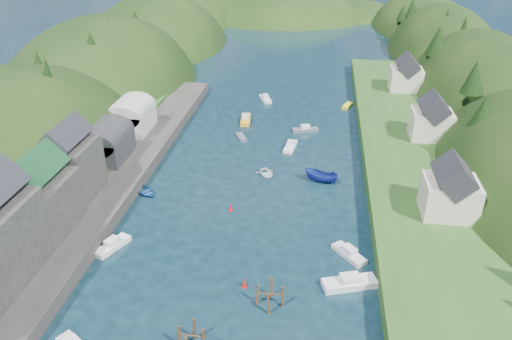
# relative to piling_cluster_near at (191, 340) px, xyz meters

# --- Properties ---
(ground) EXTENTS (600.00, 600.00, 0.00)m
(ground) POSITION_rel_piling_cluster_near_xyz_m (2.24, 53.59, -1.18)
(ground) COLOR black
(ground) RESTS_ON ground
(hillside_left) EXTENTS (44.00, 245.56, 52.00)m
(hillside_left) POSITION_rel_piling_cluster_near_xyz_m (-42.76, 78.59, -9.21)
(hillside_left) COLOR black
(hillside_left) RESTS_ON ground
(hillside_right) EXTENTS (36.00, 245.56, 48.00)m
(hillside_right) POSITION_rel_piling_cluster_near_xyz_m (47.24, 78.59, -8.59)
(hillside_right) COLOR black
(hillside_right) RESTS_ON ground
(far_hills) EXTENTS (103.00, 68.00, 44.00)m
(far_hills) POSITION_rel_piling_cluster_near_xyz_m (3.45, 177.59, -11.98)
(far_hills) COLOR black
(far_hills) RESTS_ON ground
(hill_trees) EXTENTS (90.60, 150.45, 12.35)m
(hill_trees) POSITION_rel_piling_cluster_near_xyz_m (2.04, 67.45, 9.91)
(hill_trees) COLOR black
(hill_trees) RESTS_ON ground
(quay_left) EXTENTS (12.00, 110.00, 2.00)m
(quay_left) POSITION_rel_piling_cluster_near_xyz_m (-21.76, 23.59, -0.18)
(quay_left) COLOR #2D2B28
(quay_left) RESTS_ON ground
(terrace_left_grass) EXTENTS (12.00, 110.00, 2.50)m
(terrace_left_grass) POSITION_rel_piling_cluster_near_xyz_m (-28.76, 23.59, 0.07)
(terrace_left_grass) COLOR #234719
(terrace_left_grass) RESTS_ON ground
(quayside_buildings) EXTENTS (8.00, 35.84, 12.90)m
(quayside_buildings) POSITION_rel_piling_cluster_near_xyz_m (-23.76, 9.98, 5.91)
(quayside_buildings) COLOR #2D2B28
(quayside_buildings) RESTS_ON quay_left
(boat_sheds) EXTENTS (7.00, 21.00, 7.50)m
(boat_sheds) POSITION_rel_piling_cluster_near_xyz_m (-23.76, 42.59, 4.10)
(boat_sheds) COLOR #2D2D30
(boat_sheds) RESTS_ON quay_left
(terrace_right) EXTENTS (16.00, 120.00, 2.40)m
(terrace_right) POSITION_rel_piling_cluster_near_xyz_m (27.24, 43.59, 0.02)
(terrace_right) COLOR #234719
(terrace_right) RESTS_ON ground
(right_bank_cottages) EXTENTS (9.00, 59.24, 8.41)m
(right_bank_cottages) POSITION_rel_piling_cluster_near_xyz_m (30.24, 51.92, 4.67)
(right_bank_cottages) COLOR beige
(right_bank_cottages) RESTS_ON terrace_right
(piling_cluster_near) EXTENTS (2.97, 2.80, 3.50)m
(piling_cluster_near) POSITION_rel_piling_cluster_near_xyz_m (0.00, 0.00, 0.00)
(piling_cluster_near) COLOR #382314
(piling_cluster_near) RESTS_ON ground
(piling_cluster_far) EXTENTS (3.35, 3.11, 3.24)m
(piling_cluster_far) POSITION_rel_piling_cluster_near_xyz_m (7.10, 7.23, -0.12)
(piling_cluster_far) COLOR #382314
(piling_cluster_far) RESTS_ON ground
(channel_buoy_near) EXTENTS (0.70, 0.70, 1.10)m
(channel_buoy_near) POSITION_rel_piling_cluster_near_xyz_m (3.81, 9.81, -0.70)
(channel_buoy_near) COLOR #B20E0E
(channel_buoy_near) RESTS_ON ground
(channel_buoy_far) EXTENTS (0.70, 0.70, 1.10)m
(channel_buoy_far) POSITION_rel_piling_cluster_near_xyz_m (-0.78, 25.97, -0.70)
(channel_buoy_far) COLOR #B20E0E
(channel_buoy_far) RESTS_ON ground
(moored_boats) EXTENTS (36.60, 88.28, 2.11)m
(moored_boats) POSITION_rel_piling_cluster_near_xyz_m (1.42, 27.00, -0.61)
(moored_boats) COLOR white
(moored_boats) RESTS_ON ground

